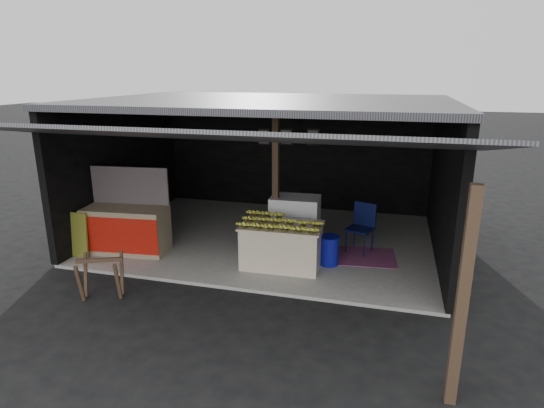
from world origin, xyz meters
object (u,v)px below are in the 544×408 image
(sawhorse, at_px, (101,273))
(water_barrel, at_px, (329,251))
(plastic_chair, at_px, (362,223))
(banana_table, at_px, (282,245))
(neighbor_stall, at_px, (127,227))
(white_crate, at_px, (295,222))

(sawhorse, bearing_deg, water_barrel, 10.47)
(water_barrel, height_order, plastic_chair, plastic_chair)
(banana_table, xyz_separation_m, sawhorse, (-2.52, -1.88, -0.03))
(neighbor_stall, bearing_deg, plastic_chair, 9.24)
(white_crate, relative_size, neighbor_stall, 0.64)
(white_crate, bearing_deg, banana_table, -94.39)
(neighbor_stall, xyz_separation_m, plastic_chair, (4.55, 1.22, 0.08))
(neighbor_stall, relative_size, water_barrel, 3.19)
(banana_table, height_order, water_barrel, banana_table)
(white_crate, distance_m, neighbor_stall, 3.38)
(white_crate, relative_size, plastic_chair, 1.09)
(plastic_chair, bearing_deg, neighbor_stall, -144.89)
(plastic_chair, bearing_deg, sawhorse, -122.13)
(neighbor_stall, distance_m, sawhorse, 1.92)
(neighbor_stall, relative_size, sawhorse, 2.07)
(banana_table, relative_size, white_crate, 1.39)
(water_barrel, bearing_deg, banana_table, -160.87)
(neighbor_stall, xyz_separation_m, sawhorse, (0.65, -1.80, -0.12))
(water_barrel, bearing_deg, plastic_chair, 58.01)
(water_barrel, relative_size, plastic_chair, 0.53)
(white_crate, xyz_separation_m, sawhorse, (-2.56, -2.85, -0.16))
(banana_table, relative_size, sawhorse, 1.85)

